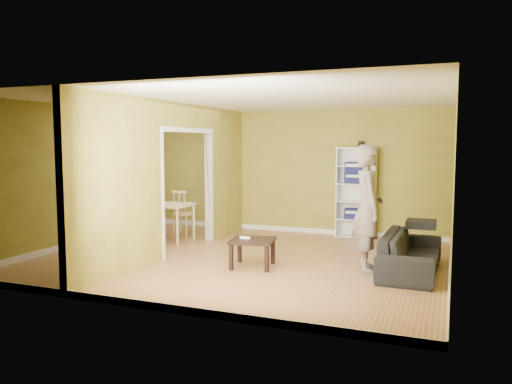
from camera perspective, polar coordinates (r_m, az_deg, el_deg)
room_shell at (r=8.17m, az=-1.82°, el=1.32°), size 6.50×6.50×6.50m
partition at (r=8.71m, az=-9.09°, el=1.52°), size 0.22×5.50×2.60m
wall_speaker at (r=10.31m, az=11.93°, el=5.42°), size 0.10×0.10×0.10m
sofa at (r=7.78m, az=17.31°, el=-5.99°), size 2.01×0.89×0.76m
person at (r=7.57m, az=12.70°, el=-0.60°), size 0.97×0.86×2.22m
bookshelf at (r=10.28m, az=11.43°, el=-0.06°), size 0.77×0.34×1.83m
paper_box_navy_a at (r=10.29m, az=11.23°, el=-2.44°), size 0.40×0.26×0.20m
paper_box_navy_b at (r=10.21m, az=11.42°, el=1.61°), size 0.45×0.29×0.23m
paper_box_navy_c at (r=10.20m, az=11.32°, el=2.69°), size 0.40×0.26×0.20m
coffee_table at (r=7.72m, az=-0.39°, el=-5.91°), size 0.65×0.65×0.43m
game_controller at (r=7.77m, az=-1.25°, el=-5.22°), size 0.16×0.04×0.03m
dining_table at (r=10.02m, az=-10.73°, el=-1.75°), size 1.16×0.77×0.72m
chair_left at (r=10.41m, az=-14.37°, el=-2.61°), size 0.44×0.44×0.91m
chair_near at (r=9.44m, az=-12.13°, el=-3.31°), size 0.44×0.44×0.94m
chair_far at (r=10.55m, az=-8.31°, el=-2.30°), size 0.45×0.45×0.94m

